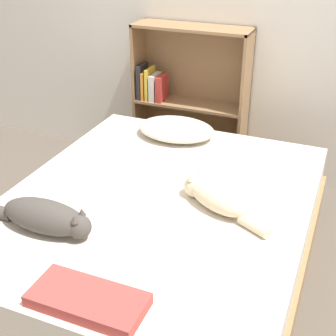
% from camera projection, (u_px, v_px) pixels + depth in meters
% --- Properties ---
extents(ground_plane, '(8.00, 8.00, 0.00)m').
position_uv_depth(ground_plane, '(158.00, 276.00, 2.67)').
color(ground_plane, brown).
extents(wall_back, '(8.00, 0.06, 2.50)m').
position_uv_depth(wall_back, '(238.00, 8.00, 3.23)').
color(wall_back, silver).
rests_on(wall_back, ground_plane).
extents(bed, '(1.56, 1.91, 0.53)m').
position_uv_depth(bed, '(158.00, 239.00, 2.55)').
color(bed, '#99754C').
rests_on(bed, ground_plane).
extents(pillow, '(0.51, 0.37, 0.11)m').
position_uv_depth(pillow, '(176.00, 129.00, 3.05)').
color(pillow, beige).
rests_on(pillow, bed).
extents(cat_light, '(0.50, 0.33, 0.14)m').
position_uv_depth(cat_light, '(214.00, 196.00, 2.31)').
color(cat_light, beige).
rests_on(cat_light, bed).
extents(cat_dark, '(0.63, 0.17, 0.15)m').
position_uv_depth(cat_dark, '(45.00, 217.00, 2.13)').
color(cat_dark, '#47423D').
rests_on(cat_dark, bed).
extents(bookshelf, '(0.85, 0.26, 1.14)m').
position_uv_depth(bookshelf, '(188.00, 99.00, 3.54)').
color(bookshelf, '#8E6B47').
rests_on(bookshelf, ground_plane).
extents(blanket_fold, '(0.44, 0.20, 0.05)m').
position_uv_depth(blanket_fold, '(88.00, 300.00, 1.74)').
color(blanket_fold, '#B2423D').
rests_on(blanket_fold, bed).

